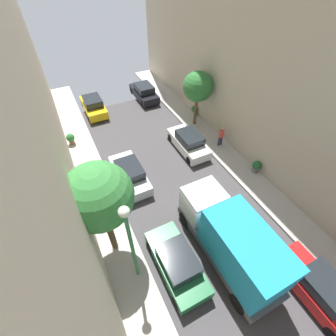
# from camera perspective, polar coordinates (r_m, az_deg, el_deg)

# --- Properties ---
(ground) EXTENTS (32.00, 32.00, 0.00)m
(ground) POSITION_cam_1_polar(r_m,az_deg,el_deg) (14.76, 8.44, -13.22)
(ground) COLOR #423F42
(sidewalk_left) EXTENTS (2.00, 44.00, 0.15)m
(sidewalk_left) POSITION_cam_1_polar(r_m,az_deg,el_deg) (13.71, -10.62, -20.99)
(sidewalk_left) COLOR #B7B2A8
(sidewalk_left) RESTS_ON ground
(sidewalk_right) EXTENTS (2.00, 44.00, 0.15)m
(sidewalk_right) POSITION_cam_1_polar(r_m,az_deg,el_deg) (17.15, 22.68, -5.81)
(sidewalk_right) COLOR #B7B2A8
(sidewalk_right) RESTS_ON ground
(parked_car_left_1) EXTENTS (1.78, 4.20, 1.57)m
(parked_car_left_1) POSITION_cam_1_polar(r_m,az_deg,el_deg) (12.74, 2.16, -22.06)
(parked_car_left_1) COLOR #1E6638
(parked_car_left_1) RESTS_ON ground
(parked_car_left_2) EXTENTS (1.78, 4.20, 1.57)m
(parked_car_left_2) POSITION_cam_1_polar(r_m,az_deg,el_deg) (16.37, -9.31, -1.45)
(parked_car_left_2) COLOR silver
(parked_car_left_2) RESTS_ON ground
(parked_car_left_3) EXTENTS (1.78, 4.20, 1.57)m
(parked_car_left_3) POSITION_cam_1_polar(r_m,az_deg,el_deg) (24.44, -17.70, 14.27)
(parked_car_left_3) COLOR gold
(parked_car_left_3) RESTS_ON ground
(parked_car_right_0) EXTENTS (1.78, 4.20, 1.57)m
(parked_car_right_0) POSITION_cam_1_polar(r_m,az_deg,el_deg) (14.21, 32.92, -23.36)
(parked_car_right_0) COLOR red
(parked_car_right_0) RESTS_ON ground
(parked_car_right_1) EXTENTS (1.78, 4.20, 1.57)m
(parked_car_right_1) POSITION_cam_1_polar(r_m,az_deg,el_deg) (18.80, 5.04, 6.30)
(parked_car_right_1) COLOR white
(parked_car_right_1) RESTS_ON ground
(parked_car_right_2) EXTENTS (1.78, 4.20, 1.57)m
(parked_car_right_2) POSITION_cam_1_polar(r_m,az_deg,el_deg) (25.81, -5.84, 17.85)
(parked_car_right_2) COLOR black
(parked_car_right_2) RESTS_ON ground
(delivery_truck) EXTENTS (2.26, 6.60, 3.38)m
(delivery_truck) POSITION_cam_1_polar(r_m,az_deg,el_deg) (12.45, 15.26, -16.65)
(delivery_truck) COLOR #4C4C51
(delivery_truck) RESTS_ON ground
(pedestrian) EXTENTS (0.40, 0.36, 1.72)m
(pedestrian) POSITION_cam_1_polar(r_m,az_deg,el_deg) (19.27, 12.84, 7.66)
(pedestrian) COLOR #2D334C
(pedestrian) RESTS_ON sidewalk_right
(street_tree_0) EXTENTS (3.08, 3.08, 6.02)m
(street_tree_0) POSITION_cam_1_polar(r_m,az_deg,el_deg) (10.38, -16.59, -6.77)
(street_tree_0) COLOR brown
(street_tree_0) RESTS_ON sidewalk_left
(street_tree_1) EXTENTS (2.44, 2.44, 4.77)m
(street_tree_1) POSITION_cam_1_polar(r_m,az_deg,el_deg) (20.21, 7.27, 19.01)
(street_tree_1) COLOR brown
(street_tree_1) RESTS_ON sidewalk_right
(potted_plant_0) EXTENTS (0.66, 0.66, 0.94)m
(potted_plant_0) POSITION_cam_1_polar(r_m,az_deg,el_deg) (20.75, -22.66, 6.69)
(potted_plant_0) COLOR brown
(potted_plant_0) RESTS_ON sidewalk_left
(potted_plant_1) EXTENTS (0.63, 0.63, 0.95)m
(potted_plant_1) POSITION_cam_1_polar(r_m,az_deg,el_deg) (17.90, 20.77, 0.39)
(potted_plant_1) COLOR slate
(potted_plant_1) RESTS_ON sidewalk_right
(potted_plant_2) EXTENTS (0.60, 0.60, 0.92)m
(potted_plant_2) POSITION_cam_1_polar(r_m,az_deg,el_deg) (22.95, 6.46, 13.85)
(potted_plant_2) COLOR #B2A899
(potted_plant_2) RESTS_ON sidewalk_right
(potted_plant_3) EXTENTS (0.75, 0.75, 1.02)m
(potted_plant_3) POSITION_cam_1_polar(r_m,az_deg,el_deg) (16.49, -19.96, -3.90)
(potted_plant_3) COLOR brown
(potted_plant_3) RESTS_ON sidewalk_left
(lamp_post) EXTENTS (0.44, 0.44, 5.72)m
(lamp_post) POSITION_cam_1_polar(r_m,az_deg,el_deg) (9.85, -9.29, -16.28)
(lamp_post) COLOR #26723F
(lamp_post) RESTS_ON sidewalk_left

